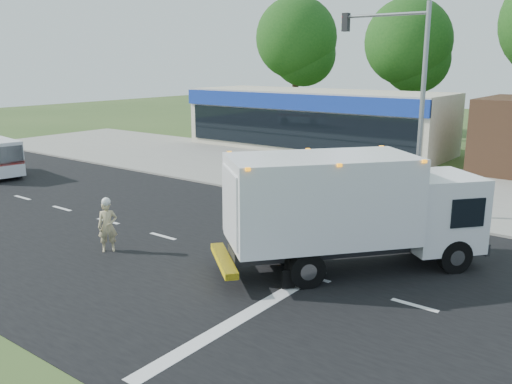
% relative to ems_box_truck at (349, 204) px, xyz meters
% --- Properties ---
extents(ground, '(120.00, 120.00, 0.00)m').
position_rel_ems_box_truck_xyz_m(ground, '(-3.46, -1.19, -1.95)').
color(ground, '#385123').
rests_on(ground, ground).
extents(road_asphalt, '(60.00, 14.00, 0.02)m').
position_rel_ems_box_truck_xyz_m(road_asphalt, '(-3.46, -1.19, -1.95)').
color(road_asphalt, black).
rests_on(road_asphalt, ground).
extents(sidewalk, '(60.00, 2.40, 0.12)m').
position_rel_ems_box_truck_xyz_m(sidewalk, '(-3.46, 7.01, -1.89)').
color(sidewalk, gray).
rests_on(sidewalk, ground).
extents(parking_apron, '(60.00, 9.00, 0.02)m').
position_rel_ems_box_truck_xyz_m(parking_apron, '(-3.46, 12.81, -1.94)').
color(parking_apron, gray).
rests_on(parking_apron, ground).
extents(lane_markings, '(55.20, 7.00, 0.01)m').
position_rel_ems_box_truck_xyz_m(lane_markings, '(-2.11, -2.54, -1.94)').
color(lane_markings, silver).
rests_on(lane_markings, road_asphalt).
extents(ems_box_truck, '(6.68, 7.39, 3.39)m').
position_rel_ems_box_truck_xyz_m(ems_box_truck, '(0.00, 0.00, 0.00)').
color(ems_box_truck, black).
rests_on(ems_box_truck, ground).
extents(emergency_worker, '(0.68, 0.72, 1.77)m').
position_rel_ems_box_truck_xyz_m(emergency_worker, '(-6.73, -3.26, -1.08)').
color(emergency_worker, tan).
rests_on(emergency_worker, ground).
extents(retail_strip_mall, '(18.00, 6.20, 4.00)m').
position_rel_ems_box_truck_xyz_m(retail_strip_mall, '(-12.46, 18.74, 0.06)').
color(retail_strip_mall, beige).
rests_on(retail_strip_mall, ground).
extents(traffic_signal_pole, '(3.51, 0.25, 8.00)m').
position_rel_ems_box_truck_xyz_m(traffic_signal_pole, '(-1.11, 6.41, 2.97)').
color(traffic_signal_pole, gray).
rests_on(traffic_signal_pole, ground).
extents(background_trees, '(36.77, 7.39, 12.10)m').
position_rel_ems_box_truck_xyz_m(background_trees, '(-4.31, 26.97, 5.43)').
color(background_trees, '#332114').
rests_on(background_trees, ground).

